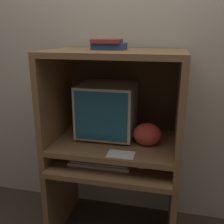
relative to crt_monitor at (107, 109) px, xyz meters
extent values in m
cube|color=beige|center=(0.07, 0.28, 0.33)|extent=(6.00, 0.06, 2.60)
cube|color=brown|center=(-0.36, -0.08, -0.65)|extent=(0.04, 0.59, 0.64)
cube|color=brown|center=(0.51, -0.08, -0.65)|extent=(0.04, 0.59, 0.64)
cube|color=brown|center=(0.07, -0.21, -0.35)|extent=(0.82, 0.42, 0.04)
cube|color=brown|center=(-0.36, -0.08, -0.27)|extent=(0.04, 0.59, 0.13)
cube|color=brown|center=(0.51, -0.08, -0.27)|extent=(0.04, 0.59, 0.13)
cube|color=brown|center=(0.07, -0.08, -0.22)|extent=(0.82, 0.59, 0.04)
cube|color=brown|center=(-0.36, -0.08, 0.11)|extent=(0.04, 0.59, 0.63)
cube|color=brown|center=(0.51, -0.08, 0.11)|extent=(0.04, 0.59, 0.63)
cube|color=brown|center=(0.07, -0.08, 0.41)|extent=(0.82, 0.59, 0.04)
cube|color=#48321E|center=(0.07, 0.21, 0.11)|extent=(0.82, 0.01, 0.63)
cylinder|color=beige|center=(0.00, 0.00, -0.19)|extent=(0.21, 0.21, 0.02)
cube|color=beige|center=(0.00, 0.00, 0.00)|extent=(0.39, 0.37, 0.37)
cube|color=navy|center=(0.00, -0.18, 0.00)|extent=(0.36, 0.01, 0.33)
cube|color=beige|center=(0.00, -0.21, -0.32)|extent=(0.42, 0.16, 0.02)
cube|color=silver|center=(0.00, -0.21, -0.31)|extent=(0.39, 0.12, 0.01)
ellipsoid|color=#B7B7B7|center=(0.28, -0.21, -0.32)|extent=(0.06, 0.04, 0.03)
ellipsoid|color=#BC382D|center=(0.30, -0.11, -0.12)|extent=(0.19, 0.14, 0.16)
cube|color=navy|center=(0.03, -0.05, 0.45)|extent=(0.22, 0.13, 0.04)
cube|color=maroon|center=(0.01, -0.06, 0.48)|extent=(0.19, 0.15, 0.02)
cube|color=white|center=(0.16, -0.30, -0.20)|extent=(0.17, 0.11, 0.00)
camera|label=1|loc=(0.44, -1.77, 0.54)|focal=42.00mm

